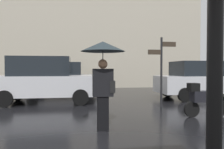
{
  "coord_description": "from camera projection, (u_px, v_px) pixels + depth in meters",
  "views": [
    {
      "loc": [
        -0.86,
        -2.1,
        1.42
      ],
      "look_at": [
        0.2,
        4.73,
        1.25
      ],
      "focal_mm": 34.7,
      "sensor_mm": 36.0,
      "label": 1
    }
  ],
  "objects": [
    {
      "name": "pedestrian_with_umbrella",
      "position": [
        103.0,
        61.0,
        4.98
      ],
      "size": [
        1.02,
        1.02,
        2.06
      ],
      "rotation": [
        0.0,
        0.0,
        4.36
      ],
      "color": "black",
      "rests_on": "ground"
    },
    {
      "name": "parked_scooter",
      "position": [
        204.0,
        98.0,
        6.45
      ],
      "size": [
        1.35,
        0.32,
        1.23
      ],
      "rotation": [
        0.0,
        0.0,
        0.4
      ],
      "color": "black",
      "rests_on": "ground"
    },
    {
      "name": "parked_car_left",
      "position": [
        61.0,
        78.0,
        12.46
      ],
      "size": [
        4.59,
        2.06,
        1.82
      ],
      "rotation": [
        0.0,
        0.0,
        3.14
      ],
      "color": "gray",
      "rests_on": "ground"
    },
    {
      "name": "parked_car_right",
      "position": [
        45.0,
        80.0,
        9.12
      ],
      "size": [
        4.32,
        2.02,
        1.93
      ],
      "rotation": [
        0.0,
        0.0,
        -0.02
      ],
      "color": "silver",
      "rests_on": "ground"
    },
    {
      "name": "parked_car_distant",
      "position": [
        204.0,
        80.0,
        10.42
      ],
      "size": [
        4.6,
        1.99,
        1.8
      ],
      "rotation": [
        0.0,
        0.0,
        0.27
      ],
      "color": "silver",
      "rests_on": "ground"
    },
    {
      "name": "street_signpost",
      "position": [
        162.0,
        65.0,
        8.07
      ],
      "size": [
        1.08,
        0.08,
        2.61
      ],
      "color": "black",
      "rests_on": "ground"
    }
  ]
}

